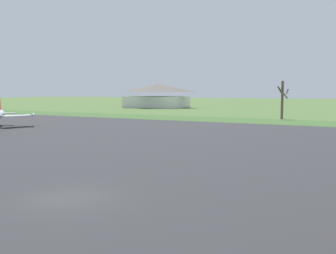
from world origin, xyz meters
TOP-DOWN VIEW (x-y plane):
  - ground_plane at (0.00, 0.00)m, footprint 600.00×600.00m
  - asphalt_apron at (0.00, 17.19)m, footprint 106.30×57.31m
  - grass_verge_strip at (0.00, 51.85)m, footprint 166.30×12.00m
  - bare_tree_far_left at (-1.77, 59.57)m, footprint 2.20×2.46m
  - visitor_building at (-49.78, 94.48)m, footprint 21.28×16.45m

SIDE VIEW (x-z plane):
  - ground_plane at x=0.00m, z-range 0.00..0.00m
  - asphalt_apron at x=0.00m, z-range 0.00..0.05m
  - grass_verge_strip at x=0.00m, z-range 0.00..0.06m
  - bare_tree_far_left at x=-1.77m, z-range 0.29..7.59m
  - visitor_building at x=-49.78m, z-range 0.01..8.01m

